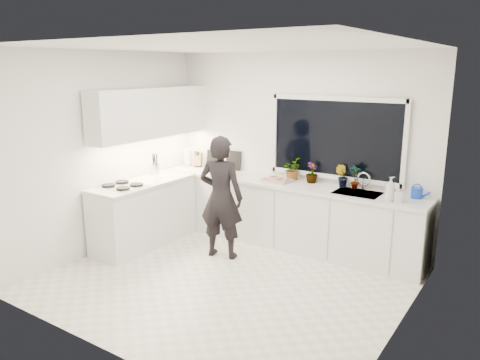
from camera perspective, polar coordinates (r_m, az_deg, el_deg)
The scene contains 25 objects.
floor at distance 5.72m, azimuth -1.79°, elevation -12.24°, with size 4.00×3.50×0.02m, color beige.
wall_back at distance 6.75m, azimuth 6.85°, elevation 3.84°, with size 4.00×0.02×2.70m, color white.
wall_left at distance 6.63m, azimuth -16.20°, elevation 3.21°, with size 0.02×3.50×2.70m, color white.
wall_right at distance 4.44m, azimuth 19.68°, elevation -1.98°, with size 0.02×3.50×2.70m, color white.
ceiling at distance 5.15m, azimuth -2.02°, elevation 16.12°, with size 4.00×3.50×0.02m, color white.
window at distance 6.44m, azimuth 11.53°, elevation 5.00°, with size 1.80×0.02×1.00m, color black.
base_cabinets_back at distance 6.70m, azimuth 5.42°, elevation -4.21°, with size 3.92×0.58×0.88m, color white.
base_cabinets_left at distance 6.82m, azimuth -11.60°, elevation -4.11°, with size 0.58×1.60×0.88m, color white.
countertop_back at distance 6.57m, azimuth 5.47°, elevation -0.41°, with size 3.94×0.62×0.04m, color silver.
countertop_left at distance 6.70m, azimuth -11.79°, elevation -0.36°, with size 0.62×1.60×0.04m, color silver.
upper_cabinets at distance 6.87m, azimuth -10.79°, elevation 8.08°, with size 0.34×2.10×0.70m, color white.
sink at distance 6.17m, azimuth 14.11°, elevation -1.96°, with size 0.58×0.42×0.14m, color silver.
faucet at distance 6.32m, azimuth 14.81°, elevation -0.15°, with size 0.03×0.03×0.22m, color silver.
stovetop at distance 6.47m, azimuth -14.12°, elevation -0.65°, with size 0.56×0.48×0.03m, color black.
person at distance 6.14m, azimuth -2.33°, elevation -2.13°, with size 0.60×0.39×1.64m, color black.
pizza_tray at distance 6.59m, azimuth 4.61°, elevation -0.03°, with size 0.41×0.30×0.03m, color silver.
pizza at distance 6.59m, azimuth 4.62°, elevation 0.11°, with size 0.37×0.26×0.01m, color red.
watering_can at distance 6.11m, azimuth 20.74°, elevation -1.48°, with size 0.14×0.14×0.13m, color #143ABE.
paper_towel_roll at distance 7.65m, azimuth -6.40°, elevation 2.71°, with size 0.11×0.11×0.26m, color silver.
knife_block at distance 7.57m, azimuth -5.16°, elevation 2.47°, with size 0.13×0.10×0.22m, color olive.
utensil_crock at distance 7.11m, azimuth -10.27°, elevation 1.34°, with size 0.13×0.13×0.16m, color #B8B8BD.
picture_frame_large at distance 7.49m, azimuth -3.25°, elevation 2.63°, with size 0.22×0.02×0.28m, color black.
picture_frame_small at distance 7.27m, azimuth -0.80°, elevation 2.39°, with size 0.25×0.02×0.30m, color black.
herb_plants at distance 6.54m, azimuth 8.67°, elevation 1.02°, with size 1.21×0.37×0.33m.
soap_bottles at distance 5.85m, azimuth 18.12°, elevation -1.23°, with size 0.23×0.16×0.30m.
Camera 1 is at (3.01, -4.18, 2.48)m, focal length 35.00 mm.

